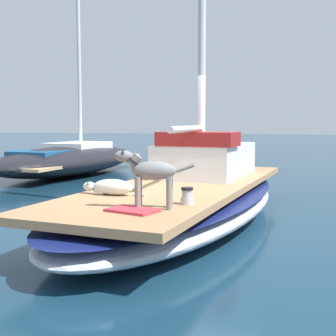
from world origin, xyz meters
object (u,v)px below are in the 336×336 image
(sailboat_main, at_px, (184,203))
(moored_boat_port_side, at_px, (69,159))
(deck_towel, at_px, (133,210))
(dog_white, at_px, (111,187))
(coiled_rope, at_px, (126,188))
(dog_grey, at_px, (150,173))
(deck_winch, at_px, (187,196))

(sailboat_main, xyz_separation_m, moored_boat_port_side, (-5.19, 6.00, 0.17))
(deck_towel, distance_m, moored_boat_port_side, 9.95)
(dog_white, relative_size, coiled_rope, 2.94)
(sailboat_main, relative_size, coiled_rope, 23.13)
(dog_grey, distance_m, deck_winch, 0.61)
(deck_winch, height_order, coiled_rope, deck_winch)
(dog_white, xyz_separation_m, deck_winch, (1.19, -0.45, -0.01))
(sailboat_main, distance_m, moored_boat_port_side, 7.93)
(deck_towel, xyz_separation_m, moored_boat_port_side, (-5.18, 8.50, -0.17))
(deck_winch, bearing_deg, dog_white, 159.16)
(deck_winch, height_order, deck_towel, deck_winch)
(coiled_rope, bearing_deg, dog_white, -92.55)
(deck_winch, relative_size, deck_towel, 0.38)
(dog_grey, bearing_deg, dog_white, 135.15)
(dog_grey, bearing_deg, moored_boat_port_side, 122.72)
(dog_grey, bearing_deg, sailboat_main, 93.24)
(coiled_rope, bearing_deg, deck_winch, -40.03)
(dog_grey, relative_size, coiled_rope, 2.88)
(sailboat_main, distance_m, deck_towel, 2.53)
(deck_towel, bearing_deg, coiled_rope, 113.10)
(sailboat_main, xyz_separation_m, coiled_rope, (-0.68, -0.92, 0.35))
(deck_winch, bearing_deg, coiled_rope, 139.97)
(deck_towel, relative_size, moored_boat_port_side, 0.08)
(deck_towel, bearing_deg, moored_boat_port_side, 121.36)
(moored_boat_port_side, bearing_deg, dog_grey, -57.28)
(dog_grey, bearing_deg, deck_winch, 46.63)
(moored_boat_port_side, bearing_deg, sailboat_main, -49.15)
(sailboat_main, relative_size, deck_winch, 35.68)
(sailboat_main, relative_size, dog_grey, 8.03)
(sailboat_main, bearing_deg, dog_white, -116.09)
(dog_white, bearing_deg, deck_winch, -20.84)
(sailboat_main, relative_size, deck_towel, 13.38)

